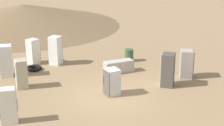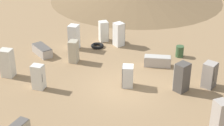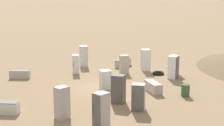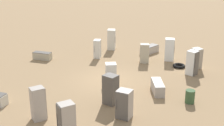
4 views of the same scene
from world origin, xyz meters
The scene contains 13 objects.
ground_plane centered at (0.00, 0.00, 0.00)m, with size 1000.00×1000.00×0.00m, color #937551.
dirt_mound centered at (11.10, 14.91, 1.01)m, with size 18.05×18.05×2.02m.
discarded_fridge_0 centered at (-4.54, 2.54, 0.80)m, with size 0.90×0.92×1.61m.
discarded_fridge_2 centered at (-0.09, 6.76, 0.95)m, with size 1.03×1.02×1.90m.
discarded_fridge_4 centered at (3.13, 5.52, 0.92)m, with size 0.78×0.72×1.85m.
discarded_fridge_5 centered at (3.60, 1.21, 0.37)m, with size 1.84×1.64×0.73m.
discarded_fridge_6 centered at (-1.08, 4.78, 0.80)m, with size 0.92×0.93×1.59m.
discarded_fridge_8 centered at (0.33, -0.04, 0.70)m, with size 0.98×0.98×1.40m.
discarded_fridge_10 centered at (2.85, -2.17, 0.93)m, with size 0.91×0.85×1.86m.
discarded_fridge_12 centered at (4.63, -2.70, 0.82)m, with size 0.99×0.98×1.65m.
discarded_fridge_14 centered at (2.56, 6.88, 0.82)m, with size 0.81×0.77×1.64m.
scrap_tire centered at (1.53, 6.08, 0.11)m, with size 0.99×0.99×0.22m.
rusty_barrel centered at (5.88, 1.57, 0.41)m, with size 0.57×0.57×0.82m.
Camera 1 is at (-15.70, -8.40, 7.74)m, focal length 60.00 mm.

